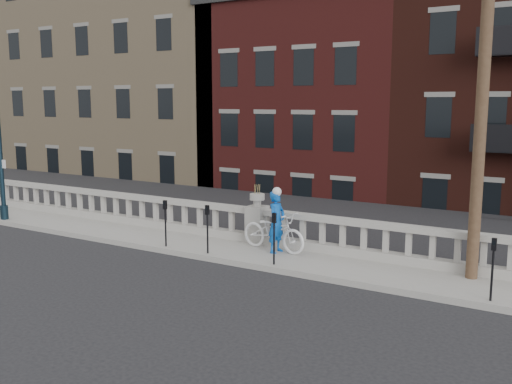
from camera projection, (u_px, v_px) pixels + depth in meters
ground at (173, 282)px, 13.80m from camera, size 120.00×120.00×0.00m
sidewalk at (240, 252)px, 16.32m from camera, size 32.00×2.20×0.15m
balustrade at (257, 226)px, 17.04m from camera, size 28.00×0.34×1.03m
planter_pedestal at (257, 220)px, 17.01m from camera, size 0.55×0.55×1.76m
lower_level at (437, 131)px, 32.58m from camera, size 80.00×44.00×20.80m
utility_pole at (485, 61)px, 12.85m from camera, size 1.60×0.28×10.00m
streetlight_pole at (1, 162)px, 20.11m from camera, size 0.40×0.28×5.20m
parking_meter_a at (165, 218)px, 16.49m from camera, size 0.10×0.09×1.36m
parking_meter_b at (207, 224)px, 15.73m from camera, size 0.10×0.09×1.36m
parking_meter_c at (274, 233)px, 14.65m from camera, size 0.10×0.09×1.36m
parking_meter_d at (493, 262)px, 11.96m from camera, size 0.10×0.09×1.36m
bicycle at (274, 231)px, 16.10m from camera, size 2.21×1.05×1.12m
cyclist at (277, 222)px, 15.84m from camera, size 0.46×0.66×1.73m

